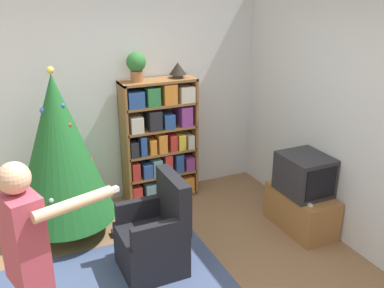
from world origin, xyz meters
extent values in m
cube|color=silver|center=(0.00, 2.20, 1.30)|extent=(8.00, 0.10, 2.60)
cube|color=silver|center=(2.01, 0.00, 1.30)|extent=(0.10, 8.00, 2.60)
cube|color=brown|center=(0.17, 1.97, 0.75)|extent=(0.03, 0.32, 1.49)
cube|color=brown|center=(1.03, 1.97, 0.75)|extent=(0.03, 0.32, 1.49)
cube|color=brown|center=(0.60, 1.97, 1.48)|extent=(0.89, 0.32, 0.03)
cube|color=brown|center=(0.60, 2.13, 0.75)|extent=(0.89, 0.01, 1.49)
cube|color=brown|center=(0.60, 1.97, 0.03)|extent=(0.86, 0.32, 0.03)
cube|color=#B22D28|center=(0.26, 1.93, 0.14)|extent=(0.12, 0.25, 0.19)
cube|color=#5B899E|center=(0.44, 1.95, 0.14)|extent=(0.14, 0.27, 0.19)
cube|color=#843889|center=(0.61, 1.94, 0.15)|extent=(0.13, 0.26, 0.22)
cube|color=beige|center=(0.76, 1.93, 0.16)|extent=(0.13, 0.23, 0.23)
cube|color=orange|center=(0.94, 1.94, 0.14)|extent=(0.13, 0.26, 0.19)
cube|color=brown|center=(0.60, 1.97, 0.32)|extent=(0.86, 0.32, 0.03)
cube|color=#B22D28|center=(0.25, 1.93, 0.44)|extent=(0.09, 0.24, 0.21)
cube|color=#284C93|center=(0.40, 1.96, 0.42)|extent=(0.11, 0.29, 0.17)
cube|color=#5B899E|center=(0.52, 1.93, 0.44)|extent=(0.11, 0.24, 0.21)
cube|color=#B22D28|center=(0.66, 1.96, 0.46)|extent=(0.09, 0.30, 0.25)
cube|color=#284C93|center=(0.81, 1.93, 0.45)|extent=(0.10, 0.23, 0.23)
cube|color=#843889|center=(0.95, 1.93, 0.42)|extent=(0.11, 0.23, 0.17)
cube|color=brown|center=(0.60, 1.97, 0.61)|extent=(0.86, 0.32, 0.03)
cube|color=#232328|center=(0.25, 1.96, 0.72)|extent=(0.09, 0.29, 0.19)
cube|color=#284C93|center=(0.36, 1.93, 0.75)|extent=(0.07, 0.24, 0.24)
cube|color=orange|center=(0.47, 1.95, 0.72)|extent=(0.08, 0.27, 0.18)
cube|color=orange|center=(0.60, 1.93, 0.74)|extent=(0.10, 0.23, 0.23)
cube|color=#B22D28|center=(0.73, 1.96, 0.73)|extent=(0.08, 0.30, 0.20)
cube|color=gold|center=(0.84, 1.95, 0.72)|extent=(0.09, 0.27, 0.19)
cube|color=beige|center=(0.96, 1.96, 0.71)|extent=(0.08, 0.29, 0.17)
cube|color=brown|center=(0.60, 1.97, 0.91)|extent=(0.86, 0.32, 0.03)
cube|color=beige|center=(0.29, 1.94, 1.01)|extent=(0.14, 0.25, 0.19)
cube|color=#232328|center=(0.52, 1.93, 1.04)|extent=(0.15, 0.24, 0.23)
cube|color=#284C93|center=(0.69, 1.96, 1.01)|extent=(0.13, 0.30, 0.17)
cube|color=#843889|center=(0.91, 1.95, 1.04)|extent=(0.14, 0.27, 0.24)
cube|color=brown|center=(0.60, 1.97, 1.20)|extent=(0.86, 0.32, 0.03)
cube|color=#284C93|center=(0.30, 1.95, 1.31)|extent=(0.18, 0.28, 0.19)
cube|color=#2D7A42|center=(0.50, 1.94, 1.32)|extent=(0.15, 0.25, 0.21)
cube|color=orange|center=(0.71, 1.95, 1.33)|extent=(0.16, 0.28, 0.23)
cube|color=beige|center=(0.92, 1.94, 1.31)|extent=(0.18, 0.26, 0.18)
cube|color=#996638|center=(1.73, 0.64, 0.22)|extent=(0.42, 0.80, 0.43)
cube|color=#28282D|center=(1.73, 0.64, 0.64)|extent=(0.45, 0.52, 0.42)
cube|color=black|center=(1.73, 0.38, 0.64)|extent=(0.37, 0.01, 0.33)
cube|color=white|center=(1.60, 0.40, 0.44)|extent=(0.04, 0.12, 0.02)
cylinder|color=#4C3323|center=(-0.60, 1.57, 0.05)|extent=(0.36, 0.36, 0.10)
cylinder|color=brown|center=(-0.60, 1.57, 0.16)|extent=(0.08, 0.08, 0.12)
cone|color=#1E6028|center=(-0.60, 1.57, 0.98)|extent=(1.03, 1.03, 1.52)
sphere|color=#335BB2|center=(-0.71, 1.55, 1.39)|extent=(0.07, 0.07, 0.07)
sphere|color=silver|center=(-0.76, 1.24, 0.60)|extent=(0.06, 0.06, 0.06)
sphere|color=red|center=(-0.50, 1.45, 1.25)|extent=(0.04, 0.04, 0.04)
sphere|color=red|center=(-0.31, 1.57, 0.81)|extent=(0.05, 0.05, 0.05)
sphere|color=#335BB2|center=(-0.54, 1.50, 1.44)|extent=(0.05, 0.05, 0.05)
sphere|color=#B74C93|center=(-0.85, 1.84, 0.62)|extent=(0.05, 0.05, 0.05)
sphere|color=#E5CC4C|center=(-0.60, 1.57, 1.77)|extent=(0.07, 0.07, 0.07)
cube|color=black|center=(0.00, 0.62, 0.21)|extent=(0.56, 0.56, 0.42)
cube|color=black|center=(0.23, 0.62, 0.67)|extent=(0.12, 0.56, 0.50)
cube|color=black|center=(0.00, 0.86, 0.52)|extent=(0.50, 0.08, 0.20)
cube|color=black|center=(0.00, 0.38, 0.52)|extent=(0.50, 0.08, 0.20)
cube|color=#AD4256|center=(-1.06, -0.24, 1.12)|extent=(0.27, 0.36, 0.61)
cylinder|color=#DBAD89|center=(-1.12, -0.04, 1.09)|extent=(0.07, 0.07, 0.49)
cylinder|color=#DBAD89|center=(-0.77, -0.35, 1.35)|extent=(0.48, 0.21, 0.07)
cube|color=white|center=(-0.54, -0.28, 1.35)|extent=(0.12, 0.07, 0.03)
sphere|color=#DBAD89|center=(-1.06, -0.24, 1.52)|extent=(0.19, 0.19, 0.19)
cylinder|color=#935B38|center=(0.35, 1.97, 1.55)|extent=(0.14, 0.14, 0.12)
sphere|color=#2D7033|center=(0.35, 1.97, 1.71)|extent=(0.22, 0.22, 0.22)
cylinder|color=#473828|center=(0.85, 1.97, 1.51)|extent=(0.12, 0.12, 0.04)
cone|color=black|center=(0.85, 1.97, 1.60)|extent=(0.20, 0.20, 0.14)
cube|color=orange|center=(-0.10, 1.32, 0.01)|extent=(0.19, 0.15, 0.03)
cube|color=#232328|center=(-0.09, 1.32, 0.04)|extent=(0.22, 0.12, 0.03)
cube|color=#284C93|center=(-0.09, 1.32, 0.07)|extent=(0.16, 0.12, 0.02)
camera|label=1|loc=(-1.05, -2.59, 2.53)|focal=40.00mm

